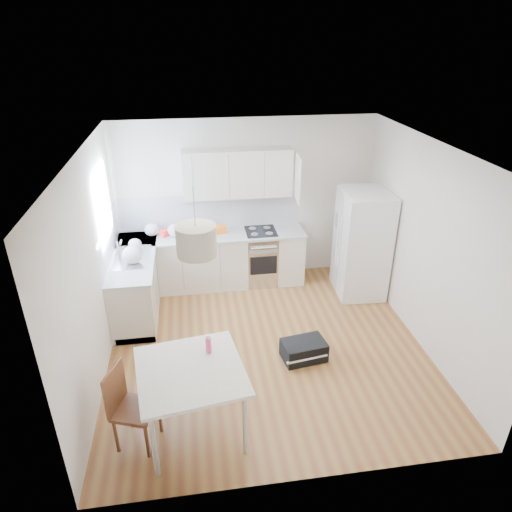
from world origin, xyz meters
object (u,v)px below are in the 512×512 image
Objects in this scene: dining_chair at (136,408)px; gym_bag at (304,350)px; refrigerator at (363,243)px; dining_table at (191,377)px.

dining_chair is 2.32m from gym_bag.
refrigerator is at bearing 58.39° from dining_chair.
refrigerator reaches higher than dining_chair.
dining_table is 1.29× the size of dining_chair.
dining_table is 0.64m from dining_chair.
refrigerator is 2.17m from gym_bag.
dining_chair is at bearing -161.13° from gym_bag.
dining_chair reaches higher than gym_bag.
dining_chair is (-3.34, -2.64, -0.39)m from refrigerator.
dining_table is at bearing -134.42° from refrigerator.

